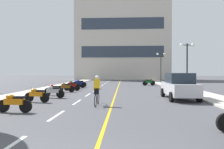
{
  "coord_description": "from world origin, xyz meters",
  "views": [
    {
      "loc": [
        0.91,
        -2.91,
        1.92
      ],
      "look_at": [
        -0.38,
        20.61,
        1.58
      ],
      "focal_mm": 33.39,
      "sensor_mm": 36.0,
      "label": 1
    }
  ],
  "objects_px": {
    "motorcycle_8": "(73,85)",
    "motorcycle_10": "(80,83)",
    "parked_car_near": "(179,86)",
    "motorcycle_7": "(72,86)",
    "motorcycle_2": "(14,102)",
    "motorcycle_4": "(53,91)",
    "motorcycle_12": "(149,82)",
    "street_lamp_far": "(161,61)",
    "motorcycle_3": "(37,95)",
    "street_lamp_mid": "(187,55)",
    "motorcycle_9": "(78,84)",
    "cyclist_rider": "(97,90)",
    "motorcycle_6": "(66,87)",
    "motorcycle_11": "(149,82)",
    "motorcycle_5": "(53,90)"
  },
  "relations": [
    {
      "from": "motorcycle_2",
      "to": "street_lamp_far",
      "type": "bearing_deg",
      "value": 66.02
    },
    {
      "from": "motorcycle_6",
      "to": "parked_car_near",
      "type": "bearing_deg",
      "value": -25.21
    },
    {
      "from": "street_lamp_far",
      "to": "motorcycle_2",
      "type": "bearing_deg",
      "value": -113.98
    },
    {
      "from": "motorcycle_5",
      "to": "street_lamp_far",
      "type": "bearing_deg",
      "value": 57.56
    },
    {
      "from": "street_lamp_mid",
      "to": "motorcycle_9",
      "type": "height_order",
      "value": "street_lamp_mid"
    },
    {
      "from": "motorcycle_4",
      "to": "motorcycle_7",
      "type": "xyz_separation_m",
      "value": [
        -0.09,
        5.85,
        0.0
      ]
    },
    {
      "from": "motorcycle_8",
      "to": "motorcycle_11",
      "type": "xyz_separation_m",
      "value": [
        9.07,
        5.88,
        0.0
      ]
    },
    {
      "from": "motorcycle_10",
      "to": "motorcycle_11",
      "type": "bearing_deg",
      "value": 18.37
    },
    {
      "from": "motorcycle_2",
      "to": "motorcycle_12",
      "type": "xyz_separation_m",
      "value": [
        8.86,
        20.68,
        0.0
      ]
    },
    {
      "from": "motorcycle_7",
      "to": "motorcycle_9",
      "type": "height_order",
      "value": "same"
    },
    {
      "from": "motorcycle_5",
      "to": "motorcycle_8",
      "type": "height_order",
      "value": "same"
    },
    {
      "from": "motorcycle_3",
      "to": "street_lamp_mid",
      "type": "bearing_deg",
      "value": 35.31
    },
    {
      "from": "street_lamp_mid",
      "to": "motorcycle_3",
      "type": "height_order",
      "value": "street_lamp_mid"
    },
    {
      "from": "motorcycle_4",
      "to": "motorcycle_5",
      "type": "bearing_deg",
      "value": 107.77
    },
    {
      "from": "parked_car_near",
      "to": "motorcycle_7",
      "type": "bearing_deg",
      "value": 146.69
    },
    {
      "from": "motorcycle_7",
      "to": "motorcycle_9",
      "type": "distance_m",
      "value": 3.49
    },
    {
      "from": "street_lamp_far",
      "to": "cyclist_rider",
      "type": "xyz_separation_m",
      "value": [
        -7.72,
        -23.17,
        -2.83
      ]
    },
    {
      "from": "motorcycle_3",
      "to": "motorcycle_10",
      "type": "relative_size",
      "value": 0.99
    },
    {
      "from": "street_lamp_mid",
      "to": "street_lamp_far",
      "type": "relative_size",
      "value": 0.94
    },
    {
      "from": "motorcycle_3",
      "to": "motorcycle_8",
      "type": "height_order",
      "value": "same"
    },
    {
      "from": "street_lamp_far",
      "to": "motorcycle_9",
      "type": "bearing_deg",
      "value": -137.02
    },
    {
      "from": "motorcycle_9",
      "to": "motorcycle_12",
      "type": "height_order",
      "value": "same"
    },
    {
      "from": "motorcycle_2",
      "to": "motorcycle_8",
      "type": "height_order",
      "value": "same"
    },
    {
      "from": "parked_car_near",
      "to": "motorcycle_11",
      "type": "distance_m",
      "value": 13.89
    },
    {
      "from": "street_lamp_mid",
      "to": "parked_car_near",
      "type": "relative_size",
      "value": 1.09
    },
    {
      "from": "motorcycle_3",
      "to": "motorcycle_6",
      "type": "height_order",
      "value": "same"
    },
    {
      "from": "motorcycle_11",
      "to": "motorcycle_3",
      "type": "bearing_deg",
      "value": -119.22
    },
    {
      "from": "motorcycle_2",
      "to": "motorcycle_4",
      "type": "xyz_separation_m",
      "value": [
        0.01,
        5.34,
        0.0
      ]
    },
    {
      "from": "motorcycle_8",
      "to": "motorcycle_10",
      "type": "bearing_deg",
      "value": 86.83
    },
    {
      "from": "motorcycle_9",
      "to": "parked_car_near",
      "type": "bearing_deg",
      "value": -45.68
    },
    {
      "from": "motorcycle_9",
      "to": "motorcycle_11",
      "type": "bearing_deg",
      "value": 26.67
    },
    {
      "from": "parked_car_near",
      "to": "motorcycle_11",
      "type": "bearing_deg",
      "value": 91.72
    },
    {
      "from": "parked_car_near",
      "to": "cyclist_rider",
      "type": "distance_m",
      "value": 6.13
    },
    {
      "from": "motorcycle_9",
      "to": "cyclist_rider",
      "type": "bearing_deg",
      "value": -72.74
    },
    {
      "from": "parked_car_near",
      "to": "motorcycle_12",
      "type": "xyz_separation_m",
      "value": [
        -0.13,
        15.44,
        -0.44
      ]
    },
    {
      "from": "street_lamp_mid",
      "to": "motorcycle_10",
      "type": "xyz_separation_m",
      "value": [
        -11.75,
        4.61,
        -3.06
      ]
    },
    {
      "from": "motorcycle_8",
      "to": "parked_car_near",
      "type": "bearing_deg",
      "value": -40.15
    },
    {
      "from": "motorcycle_7",
      "to": "motorcycle_12",
      "type": "xyz_separation_m",
      "value": [
        8.94,
        9.48,
        0.0
      ]
    },
    {
      "from": "street_lamp_far",
      "to": "motorcycle_7",
      "type": "distance_m",
      "value": 18.56
    },
    {
      "from": "motorcycle_2",
      "to": "motorcycle_11",
      "type": "bearing_deg",
      "value": 65.85
    },
    {
      "from": "motorcycle_3",
      "to": "motorcycle_7",
      "type": "bearing_deg",
      "value": 88.39
    },
    {
      "from": "motorcycle_11",
      "to": "motorcycle_8",
      "type": "bearing_deg",
      "value": -147.04
    },
    {
      "from": "street_lamp_mid",
      "to": "motorcycle_12",
      "type": "xyz_separation_m",
      "value": [
        -2.56,
        9.13,
        -3.06
      ]
    },
    {
      "from": "motorcycle_11",
      "to": "cyclist_rider",
      "type": "bearing_deg",
      "value": -106.45
    },
    {
      "from": "motorcycle_12",
      "to": "motorcycle_3",
      "type": "bearing_deg",
      "value": -117.74
    },
    {
      "from": "motorcycle_3",
      "to": "motorcycle_6",
      "type": "bearing_deg",
      "value": 89.47
    },
    {
      "from": "motorcycle_3",
      "to": "motorcycle_7",
      "type": "distance_m",
      "value": 7.96
    },
    {
      "from": "street_lamp_far",
      "to": "motorcycle_8",
      "type": "relative_size",
      "value": 2.93
    },
    {
      "from": "motorcycle_6",
      "to": "motorcycle_8",
      "type": "distance_m",
      "value": 3.66
    },
    {
      "from": "motorcycle_5",
      "to": "motorcycle_10",
      "type": "height_order",
      "value": "same"
    }
  ]
}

